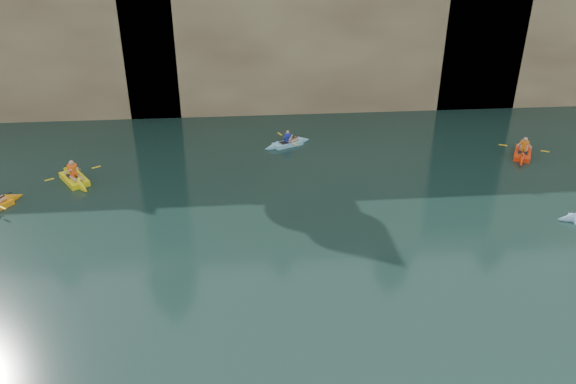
{
  "coord_description": "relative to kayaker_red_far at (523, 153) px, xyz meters",
  "views": [
    {
      "loc": [
        -3.32,
        -11.58,
        11.69
      ],
      "look_at": [
        -1.86,
        5.17,
        3.0
      ],
      "focal_mm": 35.0,
      "sensor_mm": 36.0,
      "label": 1
    }
  ],
  "objects": [
    {
      "name": "ground",
      "position": [
        -11.14,
        -14.03,
        -0.15
      ],
      "size": [
        160.0,
        160.0,
        0.0
      ],
      "primitive_type": "plane",
      "color": "black",
      "rests_on": "ground"
    },
    {
      "name": "sea_cave_east",
      "position": [
        -1.14,
        7.92,
        2.1
      ],
      "size": [
        5.0,
        1.0,
        4.5
      ],
      "primitive_type": "cube",
      "color": "black",
      "rests_on": "ground"
    },
    {
      "name": "kayaker_red_far",
      "position": [
        0.0,
        0.0,
        0.0
      ],
      "size": [
        2.3,
        3.36,
        1.26
      ],
      "rotation": [
        0.0,
        0.0,
        1.07
      ],
      "color": "red",
      "rests_on": "ground"
    },
    {
      "name": "cliff_slab_center",
      "position": [
        -9.14,
        8.57,
        5.55
      ],
      "size": [
        24.0,
        2.4,
        11.4
      ],
      "primitive_type": "cube",
      "color": "tan",
      "rests_on": "ground"
    },
    {
      "name": "kayaker_ltblue_mid",
      "position": [
        -12.05,
        2.41,
        -0.02
      ],
      "size": [
        2.82,
        1.96,
        1.06
      ],
      "rotation": [
        0.0,
        0.0,
        0.44
      ],
      "color": "#81BED8",
      "rests_on": "ground"
    },
    {
      "name": "sea_cave_center",
      "position": [
        -15.14,
        7.92,
        1.45
      ],
      "size": [
        3.5,
        1.0,
        3.2
      ],
      "primitive_type": "cube",
      "color": "black",
      "rests_on": "ground"
    },
    {
      "name": "kayaker_yellow",
      "position": [
        -22.43,
        -1.13,
        0.01
      ],
      "size": [
        2.46,
        3.18,
        1.34
      ],
      "rotation": [
        0.0,
        0.0,
        -0.99
      ],
      "color": "yellow",
      "rests_on": "ground"
    }
  ]
}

